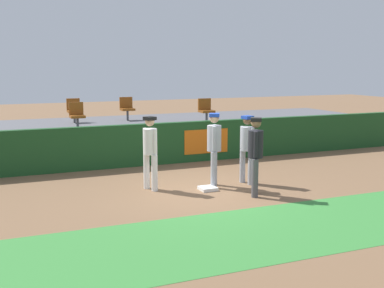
# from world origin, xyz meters

# --- Properties ---
(ground_plane) EXTENTS (60.00, 60.00, 0.00)m
(ground_plane) POSITION_xyz_m (0.00, 0.00, 0.00)
(ground_plane) COLOR brown
(grass_foreground_strip) EXTENTS (18.00, 2.80, 0.01)m
(grass_foreground_strip) POSITION_xyz_m (0.00, -3.05, 0.00)
(grass_foreground_strip) COLOR #388438
(grass_foreground_strip) RESTS_ON ground_plane
(first_base) EXTENTS (0.40, 0.40, 0.08)m
(first_base) POSITION_xyz_m (0.03, 0.11, 0.04)
(first_base) COLOR white
(first_base) RESTS_ON ground_plane
(player_fielder_home) EXTENTS (0.44, 0.59, 1.81)m
(player_fielder_home) POSITION_xyz_m (-1.25, 0.72, 1.05)
(player_fielder_home) COLOR white
(player_fielder_home) RESTS_ON ground_plane
(player_runner_visitor) EXTENTS (0.40, 0.48, 1.77)m
(player_runner_visitor) POSITION_xyz_m (1.24, 0.35, 1.02)
(player_runner_visitor) COLOR #9EA3AD
(player_runner_visitor) RESTS_ON ground_plane
(player_coach_visitor) EXTENTS (0.47, 0.48, 1.86)m
(player_coach_visitor) POSITION_xyz_m (0.32, 0.39, 1.08)
(player_coach_visitor) COLOR #9EA3AD
(player_coach_visitor) RESTS_ON ground_plane
(player_umpire) EXTENTS (0.48, 0.48, 1.84)m
(player_umpire) POSITION_xyz_m (0.84, -0.76, 1.07)
(player_umpire) COLOR #4C4C51
(player_umpire) RESTS_ON ground_plane
(field_wall) EXTENTS (18.00, 0.26, 1.28)m
(field_wall) POSITION_xyz_m (0.01, 3.60, 0.64)
(field_wall) COLOR #19471E
(field_wall) RESTS_ON ground_plane
(bleacher_platform) EXTENTS (18.00, 4.80, 1.04)m
(bleacher_platform) POSITION_xyz_m (0.00, 6.17, 0.52)
(bleacher_platform) COLOR #59595E
(bleacher_platform) RESTS_ON ground_plane
(seat_back_center) EXTENTS (0.48, 0.44, 0.84)m
(seat_back_center) POSITION_xyz_m (-0.15, 6.84, 1.51)
(seat_back_center) COLOR #4C4C51
(seat_back_center) RESTS_ON bleacher_platform
(seat_front_right) EXTENTS (0.48, 0.44, 0.84)m
(seat_front_right) POSITION_xyz_m (2.20, 5.04, 1.51)
(seat_front_right) COLOR #4C4C51
(seat_front_right) RESTS_ON bleacher_platform
(seat_back_left) EXTENTS (0.46, 0.44, 0.84)m
(seat_back_left) POSITION_xyz_m (-2.06, 6.84, 1.51)
(seat_back_left) COLOR #4C4C51
(seat_back_left) RESTS_ON bleacher_platform
(seat_front_left) EXTENTS (0.45, 0.44, 0.84)m
(seat_front_left) POSITION_xyz_m (-2.26, 5.04, 1.51)
(seat_front_left) COLOR #4C4C51
(seat_front_left) RESTS_ON bleacher_platform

